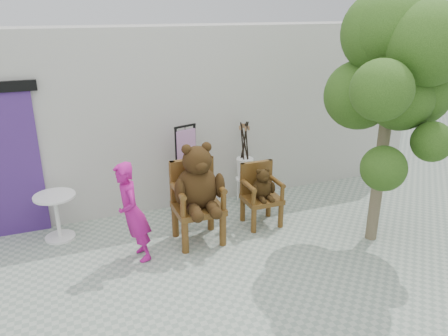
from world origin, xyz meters
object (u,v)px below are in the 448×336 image
at_px(stool_bucket, 245,168).
at_px(tree, 396,69).
at_px(chair_small, 261,189).
at_px(display_stand, 187,180).
at_px(cafe_table, 57,212).
at_px(chair_big, 197,187).
at_px(person, 133,213).

distance_m(stool_bucket, tree, 2.97).
bearing_deg(tree, chair_small, 141.97).
xyz_separation_m(display_stand, stool_bucket, (1.06, 0.02, 0.06)).
height_order(chair_small, cafe_table, chair_small).
distance_m(chair_big, person, 1.00).
distance_m(chair_small, person, 2.10).
bearing_deg(person, display_stand, 132.26).
distance_m(chair_small, stool_bucket, 0.85).
height_order(chair_big, chair_small, chair_big).
relative_size(chair_small, tree, 0.28).
bearing_deg(chair_small, tree, -38.03).
bearing_deg(chair_small, cafe_table, 167.66).
xyz_separation_m(person, display_stand, (1.11, 1.16, -0.12)).
bearing_deg(stool_bucket, chair_big, -140.01).
bearing_deg(tree, stool_bucket, 123.74).
bearing_deg(stool_bucket, chair_small, -96.41).
relative_size(person, stool_bucket, 0.98).
xyz_separation_m(chair_small, cafe_table, (-3.03, 0.66, -0.14)).
xyz_separation_m(cafe_table, tree, (4.40, -1.74, 2.08)).
bearing_deg(display_stand, stool_bucket, -16.06).
height_order(chair_small, person, person).
xyz_separation_m(chair_small, tree, (1.37, -1.07, 1.94)).
distance_m(chair_small, tree, 2.61).
bearing_deg(cafe_table, stool_bucket, 3.26).
bearing_deg(person, chair_small, 95.20).
height_order(chair_big, stool_bucket, chair_big).
relative_size(cafe_table, tree, 0.20).
bearing_deg(tree, cafe_table, 158.47).
distance_m(cafe_table, tree, 5.17).
distance_m(person, stool_bucket, 2.47).
bearing_deg(stool_bucket, display_stand, -178.89).
height_order(chair_small, display_stand, display_stand).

